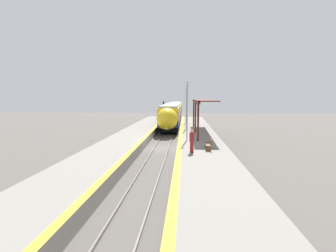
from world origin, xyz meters
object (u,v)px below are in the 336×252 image
object	(u,v)px
railway_signal	(164,110)
lamppost_far	(186,103)
lamppost_mid	(187,105)
train	(173,112)
lamppost_near	(187,107)
platform_bench	(209,144)
person_waiting	(192,141)

from	to	relation	value
railway_signal	lamppost_far	bearing A→B (deg)	-60.29
railway_signal	lamppost_mid	xyz separation A→B (m)	(4.48, -17.12, 1.50)
train	lamppost_near	size ratio (longest dim) A/B	7.10
train	railway_signal	xyz separation A→B (m)	(-1.93, -1.11, 0.42)
platform_bench	lamppost_mid	distance (m)	13.91
person_waiting	railway_signal	size ratio (longest dim) A/B	0.41
lamppost_near	railway_signal	bearing A→B (deg)	99.62
lamppost_near	lamppost_mid	size ratio (longest dim) A/B	1.00
train	lamppost_mid	xyz separation A→B (m)	(2.54, -18.23, 1.92)
person_waiting	lamppost_mid	bearing A→B (deg)	91.31
person_waiting	railway_signal	distance (m)	32.41
train	person_waiting	size ratio (longest dim) A/B	22.59
platform_bench	lamppost_mid	bearing A→B (deg)	97.58
train	person_waiting	bearing A→B (deg)	-85.03
lamppost_near	train	bearing A→B (deg)	95.28
lamppost_mid	lamppost_far	size ratio (longest dim) A/B	1.00
platform_bench	lamppost_mid	xyz separation A→B (m)	(-1.80, 13.50, 2.79)
platform_bench	train	bearing A→B (deg)	97.79
lamppost_mid	train	bearing A→B (deg)	97.94
platform_bench	person_waiting	xyz separation A→B (m)	(-1.46, -1.41, 0.47)
platform_bench	railway_signal	distance (m)	31.29
train	railway_signal	bearing A→B (deg)	-150.14
train	railway_signal	distance (m)	2.27
railway_signal	lamppost_near	world-z (taller)	lamppost_near
railway_signal	lamppost_near	size ratio (longest dim) A/B	0.76
platform_bench	railway_signal	size ratio (longest dim) A/B	0.41
person_waiting	railway_signal	world-z (taller)	railway_signal
lamppost_near	lamppost_far	size ratio (longest dim) A/B	1.00
person_waiting	train	bearing A→B (deg)	94.97
train	lamppost_far	distance (m)	9.51
lamppost_near	lamppost_mid	bearing A→B (deg)	90.00
person_waiting	lamppost_near	bearing A→B (deg)	93.45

